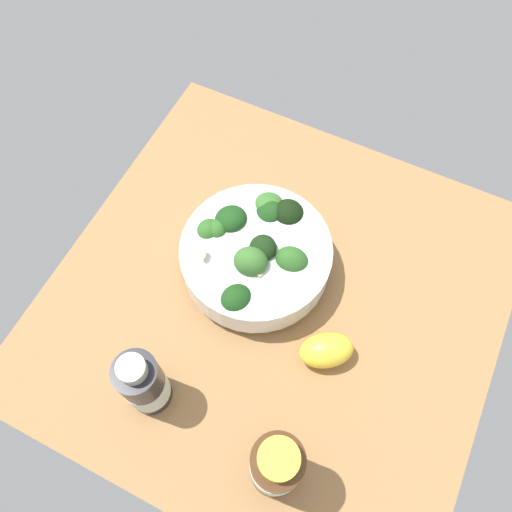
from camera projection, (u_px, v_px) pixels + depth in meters
ground_plane at (275, 302)px, 76.62cm from camera, size 61.12×61.12×3.14cm
bowl_of_broccoli at (256, 253)px, 73.52cm from camera, size 20.82×20.90×10.13cm
lemon_wedge at (326, 350)px, 69.32cm from camera, size 8.55×7.91×4.78cm
bottle_tall at (144, 384)px, 64.05cm from camera, size 5.44×5.44×13.58cm
bottle_short at (276, 467)px, 57.85cm from camera, size 5.72×5.72×16.62cm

